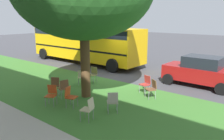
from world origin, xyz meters
TOP-DOWN VIEW (x-y plane):
  - ground at (0.00, 0.00)m, footprint 80.00×80.00m
  - grass_verge at (0.00, 3.20)m, footprint 48.00×6.00m
  - chair_0 at (-1.62, 4.64)m, footprint 0.53×0.52m
  - chair_1 at (-3.17, 5.10)m, footprint 0.53×0.52m
  - chair_2 at (0.28, 1.30)m, footprint 0.48×0.49m
  - chair_3 at (-3.71, 1.52)m, footprint 0.57×0.58m
  - chair_4 at (0.17, 4.00)m, footprint 0.57×0.57m
  - chair_5 at (-3.39, 4.01)m, footprint 0.59×0.59m
  - chair_6 at (-0.83, 5.00)m, footprint 0.57×0.57m
  - chair_7 at (0.33, 2.15)m, footprint 0.59×0.59m
  - chair_8 at (-0.51, 4.09)m, footprint 0.52×0.51m
  - chair_9 at (-3.08, 1.04)m, footprint 0.51×0.52m
  - parked_car at (-4.71, -1.88)m, footprint 3.70×1.92m
  - school_bus at (4.91, -2.48)m, footprint 10.40×2.80m

SIDE VIEW (x-z plane):
  - ground at x=0.00m, z-range 0.00..0.00m
  - grass_verge at x=0.00m, z-range 0.00..0.01m
  - chair_0 at x=-1.62m, z-range 0.08..0.96m
  - chair_1 at x=-3.17m, z-range 0.08..0.96m
  - chair_2 at x=0.28m, z-range 0.08..0.96m
  - chair_3 at x=-3.71m, z-range 0.08..0.96m
  - chair_4 at x=0.17m, z-range 0.08..0.96m
  - chair_5 at x=-3.39m, z-range 0.08..0.96m
  - chair_6 at x=-0.83m, z-range 0.08..0.96m
  - chair_7 at x=0.33m, z-range 0.08..0.96m
  - chair_8 at x=-0.51m, z-range 0.08..0.96m
  - chair_9 at x=-3.08m, z-range 0.08..0.96m
  - parked_car at x=-4.71m, z-range 0.01..1.66m
  - school_bus at x=4.91m, z-range 0.32..3.20m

